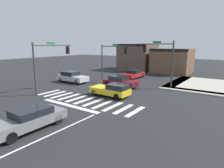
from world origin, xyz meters
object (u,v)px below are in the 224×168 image
at_px(traffic_signal_southwest, 50,57).
at_px(car_maroon, 120,81).
at_px(car_silver, 72,77).
at_px(traffic_signal_northwest, 113,55).
at_px(car_gray, 30,119).
at_px(traffic_signal_northeast, 160,55).
at_px(car_red, 134,74).
at_px(car_yellow, 112,90).

xyz_separation_m(traffic_signal_southwest, car_maroon, (5.18, 6.60, -3.22)).
bearing_deg(car_silver, car_maroon, 10.33).
height_order(car_maroon, car_silver, car_silver).
relative_size(traffic_signal_northwest, car_maroon, 1.30).
height_order(traffic_signal_northwest, traffic_signal_southwest, traffic_signal_southwest).
bearing_deg(car_gray, traffic_signal_northeast, -6.66).
relative_size(car_silver, car_gray, 0.98).
bearing_deg(traffic_signal_southwest, car_maroon, -38.12).
bearing_deg(car_red, traffic_signal_northwest, -26.93).
relative_size(traffic_signal_northeast, car_red, 1.31).
bearing_deg(car_maroon, traffic_signal_northwest, 136.55).
bearing_deg(traffic_signal_northwest, traffic_signal_northeast, -2.02).
bearing_deg(traffic_signal_northeast, traffic_signal_southwest, 46.52).
height_order(traffic_signal_southwest, car_maroon, traffic_signal_southwest).
height_order(traffic_signal_southwest, traffic_signal_northeast, traffic_signal_northeast).
distance_m(car_silver, car_gray, 15.64).
xyz_separation_m(car_maroon, car_yellow, (1.73, -4.40, -0.02)).
xyz_separation_m(traffic_signal_southwest, car_gray, (7.14, -7.29, -3.24)).
distance_m(traffic_signal_southwest, car_maroon, 8.98).
bearing_deg(car_yellow, traffic_signal_southwest, 17.66).
bearing_deg(traffic_signal_southwest, traffic_signal_northeast, -43.48).
xyz_separation_m(car_red, car_yellow, (3.44, -11.11, 0.03)).
xyz_separation_m(car_silver, car_red, (5.68, 8.06, -0.10)).
distance_m(traffic_signal_northwest, car_silver, 6.80).
distance_m(traffic_signal_northwest, car_maroon, 5.69).
relative_size(traffic_signal_southwest, car_red, 1.27).
distance_m(car_maroon, car_yellow, 4.73).
bearing_deg(car_silver, car_red, 54.80).
xyz_separation_m(car_maroon, car_silver, (-7.39, -1.35, 0.05)).
distance_m(traffic_signal_southwest, car_red, 14.14).
xyz_separation_m(traffic_signal_northeast, car_yellow, (-2.20, -7.41, -3.33)).
relative_size(car_silver, car_yellow, 1.11).
relative_size(traffic_signal_southwest, car_yellow, 1.34).
bearing_deg(car_maroon, car_silver, -169.67).
bearing_deg(traffic_signal_northeast, traffic_signal_northwest, -2.02).
xyz_separation_m(traffic_signal_northwest, traffic_signal_southwest, (-1.72, -9.87, 0.10)).
height_order(traffic_signal_northwest, car_silver, traffic_signal_northwest).
relative_size(traffic_signal_northwest, car_silver, 1.23).
xyz_separation_m(traffic_signal_northeast, car_maroon, (-3.93, -3.01, -3.31)).
xyz_separation_m(car_silver, car_yellow, (9.12, -3.05, -0.07)).
bearing_deg(traffic_signal_southwest, car_red, -14.62).
bearing_deg(car_gray, car_silver, 36.69).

